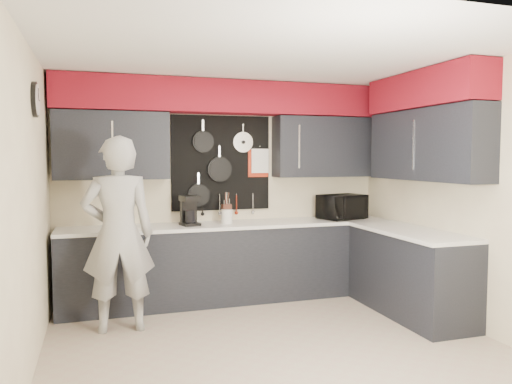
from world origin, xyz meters
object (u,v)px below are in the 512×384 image
object	(u,v)px
microwave	(342,207)
utensil_crock	(227,216)
person	(118,234)
coffee_maker	(189,210)
knife_block	(227,214)

from	to	relation	value
microwave	utensil_crock	size ratio (longest dim) A/B	3.31
microwave	person	distance (m)	2.81
coffee_maker	utensil_crock	bearing A→B (deg)	-11.42
microwave	person	xyz separation A→B (m)	(-2.74, -0.64, -0.12)
knife_block	coffee_maker	distance (m)	0.46
microwave	knife_block	world-z (taller)	microwave
person	microwave	bearing A→B (deg)	-165.49
microwave	person	world-z (taller)	person
knife_block	utensil_crock	world-z (taller)	knife_block
utensil_crock	person	bearing A→B (deg)	-152.45
person	coffee_maker	bearing A→B (deg)	-139.75
microwave	utensil_crock	bearing A→B (deg)	163.60
microwave	knife_block	size ratio (longest dim) A/B	2.48
microwave	utensil_crock	world-z (taller)	microwave
microwave	knife_block	bearing A→B (deg)	161.55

